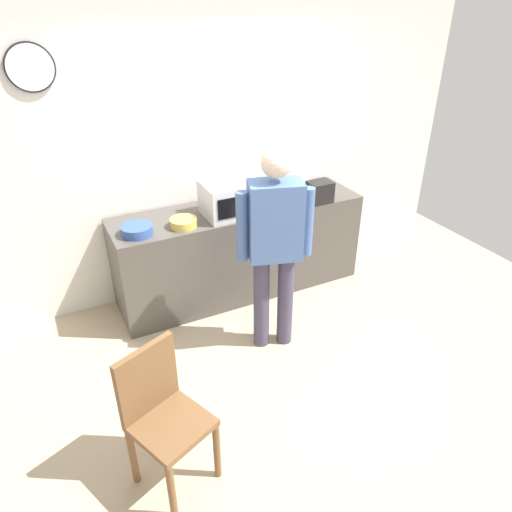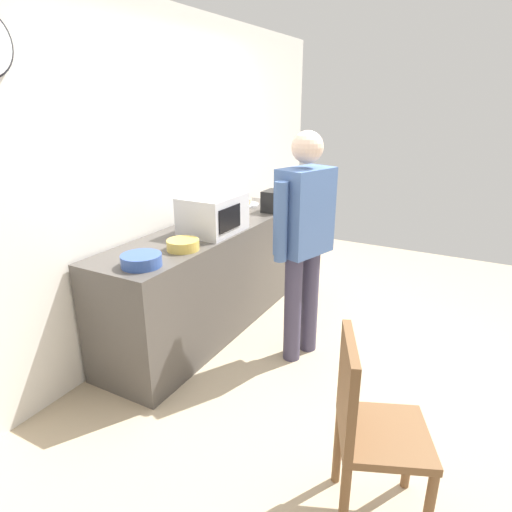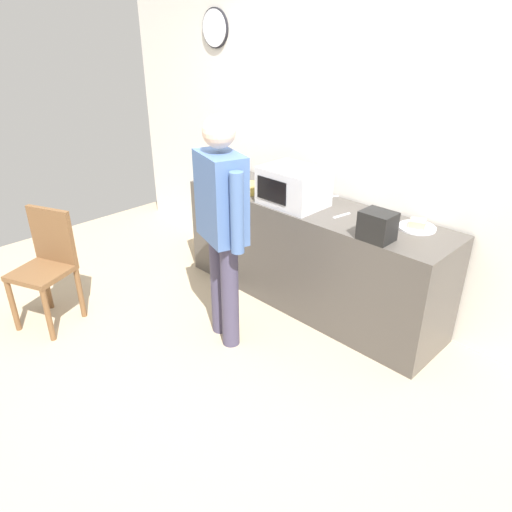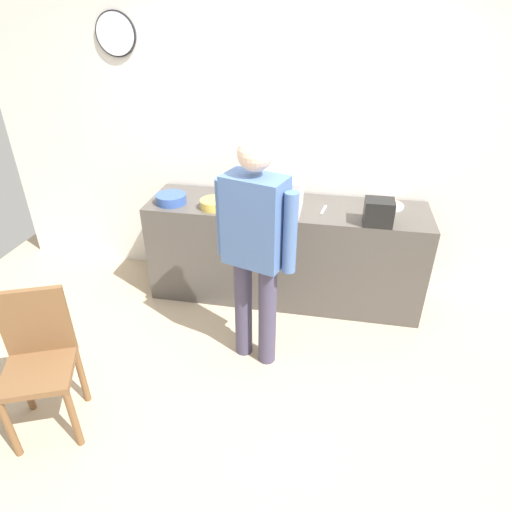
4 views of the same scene
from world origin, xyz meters
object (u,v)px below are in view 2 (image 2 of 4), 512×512
object	(u,v)px
salad_bowl	(183,245)
person_standing	(304,232)
microwave	(213,214)
sandwich_plate	(245,203)
spoon_utensil	(234,218)
wooden_chair	(368,424)
cereal_bowl	(141,260)
toaster	(274,201)
fork_utensil	(185,223)

from	to	relation	value
salad_bowl	person_standing	size ratio (longest dim) A/B	0.13
microwave	sandwich_plate	distance (m)	1.00
spoon_utensil	wooden_chair	xyz separation A→B (m)	(-1.60, -1.66, -0.38)
salad_bowl	cereal_bowl	bearing A→B (deg)	175.08
spoon_utensil	person_standing	size ratio (longest dim) A/B	0.10
toaster	wooden_chair	distance (m)	2.54
salad_bowl	toaster	xyz separation A→B (m)	(1.33, -0.06, 0.06)
sandwich_plate	microwave	bearing A→B (deg)	-165.18
sandwich_plate	person_standing	world-z (taller)	person_standing
fork_utensil	spoon_utensil	bearing A→B (deg)	-39.94
toaster	person_standing	world-z (taller)	person_standing
sandwich_plate	fork_utensil	size ratio (longest dim) A/B	1.57
fork_utensil	salad_bowl	bearing A→B (deg)	-143.82
microwave	toaster	distance (m)	0.86
person_standing	toaster	bearing A→B (deg)	37.95
sandwich_plate	toaster	world-z (taller)	toaster
microwave	person_standing	size ratio (longest dim) A/B	0.29
salad_bowl	fork_utensil	world-z (taller)	salad_bowl
microwave	fork_utensil	bearing A→B (deg)	75.87
wooden_chair	person_standing	bearing A→B (deg)	34.66
fork_utensil	wooden_chair	xyz separation A→B (m)	(-1.26, -1.95, -0.38)
salad_bowl	wooden_chair	xyz separation A→B (m)	(-0.69, -1.53, -0.41)
cereal_bowl	salad_bowl	bearing A→B (deg)	-4.92
spoon_utensil	toaster	bearing A→B (deg)	-24.24
cereal_bowl	person_standing	world-z (taller)	person_standing
microwave	sandwich_plate	size ratio (longest dim) A/B	1.88
fork_utensil	cereal_bowl	bearing A→B (deg)	-158.30
cereal_bowl	sandwich_plate	bearing A→B (deg)	8.62
sandwich_plate	spoon_utensil	size ratio (longest dim) A/B	1.57
fork_utensil	person_standing	size ratio (longest dim) A/B	0.10
spoon_utensil	wooden_chair	bearing A→B (deg)	-133.94
microwave	cereal_bowl	world-z (taller)	microwave
salad_bowl	fork_utensil	bearing A→B (deg)	36.18
spoon_utensil	wooden_chair	world-z (taller)	wooden_chair
spoon_utensil	person_standing	bearing A→B (deg)	-116.40
spoon_utensil	cereal_bowl	bearing A→B (deg)	-175.96
fork_utensil	wooden_chair	distance (m)	2.35
person_standing	wooden_chair	world-z (taller)	person_standing
person_standing	spoon_utensil	bearing A→B (deg)	63.60
salad_bowl	sandwich_plate	bearing A→B (deg)	12.19
cereal_bowl	toaster	bearing A→B (deg)	-3.27
spoon_utensil	person_standing	xyz separation A→B (m)	(-0.42, -0.84, 0.10)
microwave	cereal_bowl	xyz separation A→B (m)	(-0.86, -0.02, -0.11)
toaster	spoon_utensil	world-z (taller)	toaster
cereal_bowl	fork_utensil	bearing A→B (deg)	21.70
microwave	sandwich_plate	bearing A→B (deg)	14.82
cereal_bowl	fork_utensil	world-z (taller)	cereal_bowl
microwave	salad_bowl	size ratio (longest dim) A/B	2.17
cereal_bowl	wooden_chair	bearing A→B (deg)	-101.02
sandwich_plate	person_standing	bearing A→B (deg)	-132.56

